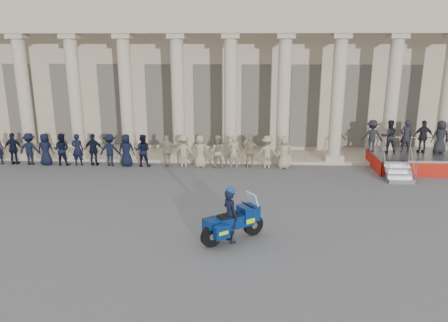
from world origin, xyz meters
The scene contains 6 objects.
ground centered at (0.00, 0.00, 0.00)m, with size 90.00×90.00×0.00m, color #4A4A4D.
building centered at (0.00, 14.74, 4.52)m, with size 40.00×12.50×9.00m.
officer_rank centered at (-5.47, 6.88, 0.79)m, with size 19.73×0.60×1.59m.
reviewing_stand centered at (10.04, 7.10, 1.29)m, with size 5.01×3.76×2.33m.
motorcycle centered at (1.75, -1.16, 0.62)m, with size 1.89×1.55×1.42m.
rider centered at (1.65, -1.23, 0.88)m, with size 0.68×0.73×1.77m.
Camera 1 is at (2.10, -13.49, 5.94)m, focal length 35.00 mm.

